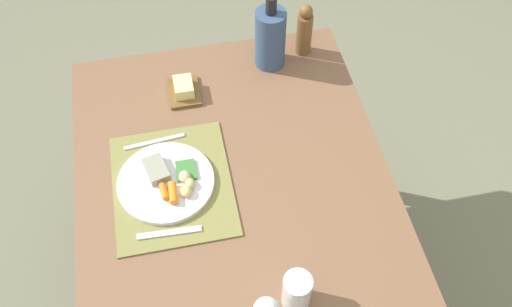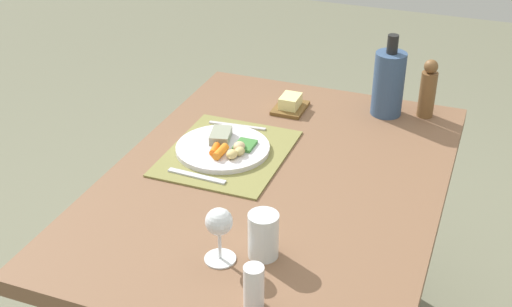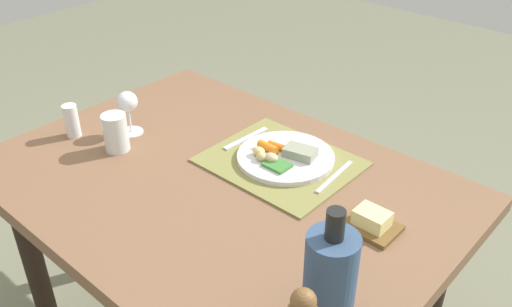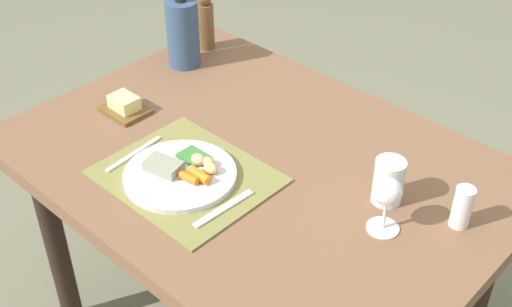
# 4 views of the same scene
# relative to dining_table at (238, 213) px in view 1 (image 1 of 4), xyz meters

# --- Properties ---
(ground_plane) EXTENTS (8.00, 8.00, 0.00)m
(ground_plane) POSITION_rel_dining_table_xyz_m (0.00, 0.00, -0.66)
(ground_plane) COLOR slate
(dining_table) EXTENTS (1.27, 0.91, 0.76)m
(dining_table) POSITION_rel_dining_table_xyz_m (0.00, 0.00, 0.00)
(dining_table) COLOR brown
(dining_table) RESTS_ON ground_plane
(placemat) EXTENTS (0.41, 0.34, 0.01)m
(placemat) POSITION_rel_dining_table_xyz_m (-0.07, -0.18, 0.10)
(placemat) COLOR olive
(placemat) RESTS_ON dining_table
(dinner_plate) EXTENTS (0.28, 0.28, 0.04)m
(dinner_plate) POSITION_rel_dining_table_xyz_m (-0.08, -0.19, 0.12)
(dinner_plate) COLOR silver
(dinner_plate) RESTS_ON placemat
(fork) EXTENTS (0.03, 0.19, 0.00)m
(fork) POSITION_rel_dining_table_xyz_m (-0.24, -0.21, 0.11)
(fork) COLOR silver
(fork) RESTS_ON placemat
(knife) EXTENTS (0.03, 0.18, 0.00)m
(knife) POSITION_rel_dining_table_xyz_m (0.08, -0.20, 0.11)
(knife) COLOR silver
(knife) RESTS_ON placemat
(water_tumbler) EXTENTS (0.07, 0.07, 0.11)m
(water_tumbler) POSITION_rel_dining_table_xyz_m (0.34, 0.09, 0.15)
(water_tumbler) COLOR silver
(water_tumbler) RESTS_ON dining_table
(pepper_mill) EXTENTS (0.05, 0.05, 0.20)m
(pepper_mill) POSITION_rel_dining_table_xyz_m (-0.54, 0.33, 0.19)
(pepper_mill) COLOR brown
(pepper_mill) RESTS_ON dining_table
(butter_dish) EXTENTS (0.13, 0.10, 0.05)m
(butter_dish) POSITION_rel_dining_table_xyz_m (-0.42, -0.10, 0.12)
(butter_dish) COLOR brown
(butter_dish) RESTS_ON dining_table
(cooler_bottle) EXTENTS (0.10, 0.10, 0.27)m
(cooler_bottle) POSITION_rel_dining_table_xyz_m (-0.51, 0.21, 0.21)
(cooler_bottle) COLOR #364F73
(cooler_bottle) RESTS_ON dining_table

